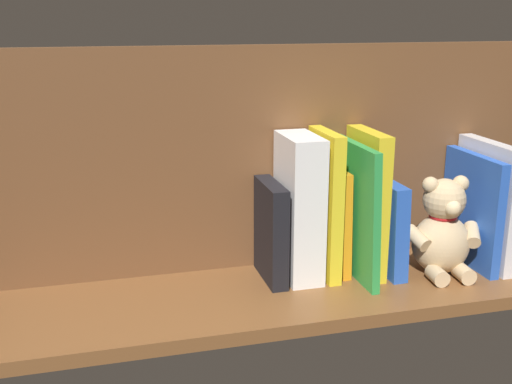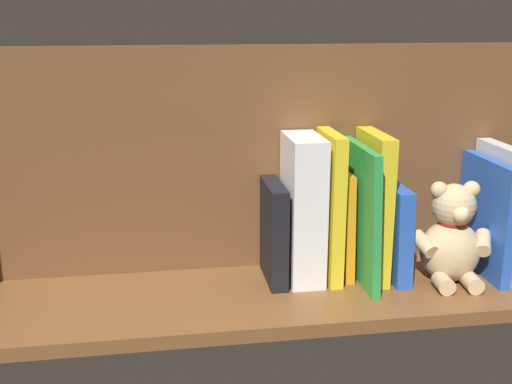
{
  "view_description": "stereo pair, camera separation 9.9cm",
  "coord_description": "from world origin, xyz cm",
  "views": [
    {
      "loc": [
        24.65,
        92.25,
        43.94
      ],
      "look_at": [
        0.0,
        0.0,
        16.74
      ],
      "focal_mm": 44.35,
      "sensor_mm": 36.0,
      "label": 1
    },
    {
      "loc": [
        14.95,
        94.31,
        43.94
      ],
      "look_at": [
        0.0,
        0.0,
        16.74
      ],
      "focal_mm": 44.35,
      "sensor_mm": 36.0,
      "label": 2
    }
  ],
  "objects": [
    {
      "name": "ground_plane",
      "position": [
        0.0,
        0.0,
        -1.1
      ],
      "size": [
        111.24,
        26.63,
        2.2
      ],
      "primitive_type": "cube",
      "color": "brown"
    },
    {
      "name": "shelf_back_panel",
      "position": [
        0.0,
        -11.06,
        19.41
      ],
      "size": [
        111.24,
        1.5,
        38.82
      ],
      "primitive_type": "cube",
      "color": "brown",
      "rests_on": "ground_plane"
    },
    {
      "name": "book_0",
      "position": [
        -46.61,
        -4.32,
        9.27
      ],
      "size": [
        3.15,
        11.19,
        18.53
      ],
      "primitive_type": "cube",
      "color": "blue",
      "rests_on": "ground_plane"
    },
    {
      "name": "book_1",
      "position": [
        -43.07,
        -1.47,
        11.1
      ],
      "size": [
        2.58,
        16.9,
        22.19
      ],
      "primitive_type": "cube",
      "color": "silver",
      "rests_on": "ground_plane"
    },
    {
      "name": "book_2",
      "position": [
        -40.24,
        -1.57,
        10.07
      ],
      "size": [
        1.72,
        16.69,
        20.14
      ],
      "primitive_type": "cube",
      "color": "blue",
      "rests_on": "ground_plane"
    },
    {
      "name": "teddy_bear",
      "position": [
        -32.92,
        1.3,
        7.65
      ],
      "size": [
        14.04,
        11.7,
        17.37
      ],
      "rotation": [
        0.0,
        0.0,
        -0.09
      ],
      "color": "#D1B284",
      "rests_on": "ground_plane"
    },
    {
      "name": "book_3",
      "position": [
        -23.9,
        -2.92,
        8.18
      ],
      "size": [
        3.12,
        13.99,
        16.43
      ],
      "primitive_type": "cube",
      "rotation": [
        0.0,
        0.03,
        0.0
      ],
      "color": "blue",
      "rests_on": "ground_plane"
    },
    {
      "name": "book_4",
      "position": [
        -20.55,
        -3.34,
        12.46
      ],
      "size": [
        2.72,
        13.16,
        24.93
      ],
      "primitive_type": "cube",
      "color": "yellow",
      "rests_on": "ground_plane"
    },
    {
      "name": "book_5",
      "position": [
        -17.83,
        -1.51,
        11.68
      ],
      "size": [
        2.18,
        16.8,
        23.39
      ],
      "primitive_type": "cube",
      "rotation": [
        0.0,
        0.04,
        0.0
      ],
      "color": "green",
      "rests_on": "ground_plane"
    },
    {
      "name": "book_6",
      "position": [
        -15.7,
        -4.67,
        9.25
      ],
      "size": [
        1.99,
        10.48,
        18.53
      ],
      "primitive_type": "cube",
      "rotation": [
        0.0,
        0.02,
        0.0
      ],
      "color": "orange",
      "rests_on": "ground_plane"
    },
    {
      "name": "book_7",
      "position": [
        -13.17,
        -3.9,
        12.56
      ],
      "size": [
        2.17,
        12.02,
        25.13
      ],
      "primitive_type": "cube",
      "color": "yellow",
      "rests_on": "ground_plane"
    },
    {
      "name": "dictionary_thick_white",
      "position": [
        -8.58,
        -3.92,
        12.32
      ],
      "size": [
        5.65,
        11.78,
        24.65
      ],
      "primitive_type": "cube",
      "color": "white",
      "rests_on": "ground_plane"
    },
    {
      "name": "book_8",
      "position": [
        -3.66,
        -3.96,
        8.45
      ],
      "size": [
        2.83,
        11.9,
        16.9
      ],
      "primitive_type": "cube",
      "color": "black",
      "rests_on": "ground_plane"
    }
  ]
}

